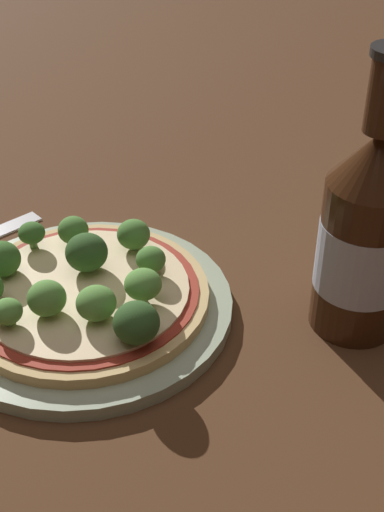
% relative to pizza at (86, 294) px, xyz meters
% --- Properties ---
extents(ground_plane, '(3.00, 3.00, 0.00)m').
position_rel_pizza_xyz_m(ground_plane, '(0.01, 0.01, -0.02)').
color(ground_plane, '#4C2D19').
extents(plate, '(0.24, 0.24, 0.01)m').
position_rel_pizza_xyz_m(plate, '(-0.00, -0.00, -0.01)').
color(plate, '#A3B293').
rests_on(plate, ground_plane).
extents(pizza, '(0.20, 0.20, 0.01)m').
position_rel_pizza_xyz_m(pizza, '(0.00, 0.00, 0.00)').
color(pizza, tan).
rests_on(pizza, plate).
extents(broccoli_floret_1, '(0.03, 0.03, 0.03)m').
position_rel_pizza_xyz_m(broccoli_floret_1, '(0.05, 0.02, 0.02)').
color(broccoli_floret_1, '#6B8E51').
rests_on(broccoli_floret_1, pizza).
extents(broccoli_floret_2, '(0.03, 0.03, 0.03)m').
position_rel_pizza_xyz_m(broccoli_floret_2, '(-0.06, -0.04, 0.02)').
color(broccoli_floret_2, '#6B8E51').
rests_on(broccoli_floret_2, pizza).
extents(broccoli_floret_3, '(0.03, 0.03, 0.03)m').
position_rel_pizza_xyz_m(broccoli_floret_3, '(-0.06, 0.03, 0.02)').
color(broccoli_floret_3, '#6B8E51').
rests_on(broccoli_floret_3, pizza).
extents(broccoli_floret_4, '(0.04, 0.04, 0.03)m').
position_rel_pizza_xyz_m(broccoli_floret_4, '(-0.02, 0.02, 0.02)').
color(broccoli_floret_4, '#6B8E51').
rests_on(broccoli_floret_4, pizza).
extents(broccoli_floret_5, '(0.03, 0.03, 0.03)m').
position_rel_pizza_xyz_m(broccoli_floret_5, '(0.02, 0.05, 0.02)').
color(broccoli_floret_5, '#6B8E51').
rests_on(broccoli_floret_5, pizza).
extents(broccoli_floret_6, '(0.03, 0.03, 0.03)m').
position_rel_pizza_xyz_m(broccoli_floret_6, '(0.04, -0.02, 0.02)').
color(broccoli_floret_6, '#6B8E51').
rests_on(broccoli_floret_6, pizza).
extents(broccoli_floret_7, '(0.03, 0.03, 0.03)m').
position_rel_pizza_xyz_m(broccoli_floret_7, '(0.01, -0.04, 0.02)').
color(broccoli_floret_7, '#6B8E51').
rests_on(broccoli_floret_7, pizza).
extents(broccoli_floret_8, '(0.02, 0.02, 0.02)m').
position_rel_pizza_xyz_m(broccoli_floret_8, '(-0.00, -0.07, 0.02)').
color(broccoli_floret_8, '#6B8E51').
rests_on(broccoli_floret_8, pizza).
extents(broccoli_floret_9, '(0.04, 0.04, 0.03)m').
position_rel_pizza_xyz_m(broccoli_floret_9, '(0.08, -0.01, 0.02)').
color(broccoli_floret_9, '#6B8E51').
rests_on(broccoli_floret_9, pizza).
extents(broccoli_floret_10, '(0.02, 0.02, 0.02)m').
position_rel_pizza_xyz_m(broccoli_floret_10, '(-0.08, 0.00, 0.02)').
color(broccoli_floret_10, '#6B8E51').
rests_on(broccoli_floret_10, pizza).
extents(broccoli_floret_11, '(0.03, 0.03, 0.03)m').
position_rel_pizza_xyz_m(broccoli_floret_11, '(-0.01, 0.07, 0.02)').
color(broccoli_floret_11, '#6B8E51').
rests_on(broccoli_floret_11, pizza).
extents(beer_bottle, '(0.07, 0.07, 0.23)m').
position_rel_pizza_xyz_m(beer_bottle, '(0.16, 0.15, 0.07)').
color(beer_bottle, '#381E0F').
rests_on(beer_bottle, ground_plane).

